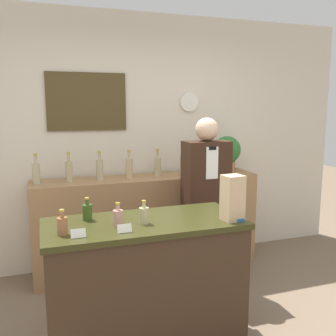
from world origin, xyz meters
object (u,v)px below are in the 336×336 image
(tape_dispenser, at_px, (237,218))
(shopkeeper, at_px, (205,205))
(potted_plant, at_px, (227,152))
(paper_bag, at_px, (233,198))

(tape_dispenser, bearing_deg, shopkeeper, 79.12)
(shopkeeper, bearing_deg, potted_plant, 48.55)
(shopkeeper, xyz_separation_m, potted_plant, (0.52, 0.59, 0.41))
(potted_plant, bearing_deg, shopkeeper, -131.45)
(potted_plant, bearing_deg, paper_bag, -116.22)
(tape_dispenser, bearing_deg, paper_bag, 127.99)
(potted_plant, height_order, tape_dispenser, potted_plant)
(shopkeeper, relative_size, paper_bag, 5.12)
(paper_bag, bearing_deg, potted_plant, 63.78)
(potted_plant, height_order, paper_bag, potted_plant)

